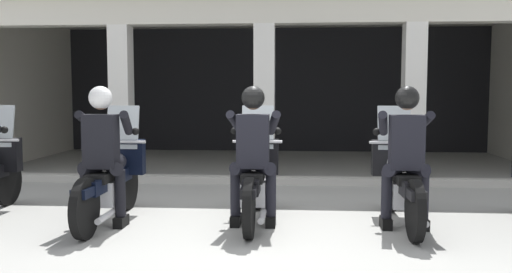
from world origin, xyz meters
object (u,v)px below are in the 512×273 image
motorcycle_center (255,178)px  police_officer_left (102,144)px  police_officer_right (406,145)px  police_officer_center (253,144)px  motorcycle_right (400,180)px  motorcycle_left (112,178)px

motorcycle_center → police_officer_left: bearing=-169.6°
police_officer_left → motorcycle_center: bearing=17.8°
police_officer_left → police_officer_right: bearing=6.0°
police_officer_left → police_officer_right: 3.38m
police_officer_center → police_officer_right: bearing=-4.0°
police_officer_left → motorcycle_right: 3.43m
police_officer_left → motorcycle_right: police_officer_left is taller
police_officer_right → motorcycle_right: bearing=91.5°
motorcycle_left → police_officer_center: bearing=-1.1°
police_officer_center → motorcycle_center: bearing=85.7°
motorcycle_left → motorcycle_center: bearing=8.5°
motorcycle_left → police_officer_right: police_officer_right is taller
police_officer_center → police_officer_right: 1.69m
police_officer_left → motorcycle_center: size_ratio=0.78×
police_officer_center → police_officer_right: same height
police_officer_right → police_officer_center: bearing=-178.2°
police_officer_left → police_officer_center: size_ratio=1.00×
motorcycle_right → police_officer_right: 0.52m
motorcycle_left → police_officer_right: (3.38, -0.13, 0.44)m
motorcycle_left → motorcycle_center: 1.70m
motorcycle_left → police_officer_left: police_officer_left is taller
police_officer_center → police_officer_right: (1.69, 0.00, 0.00)m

